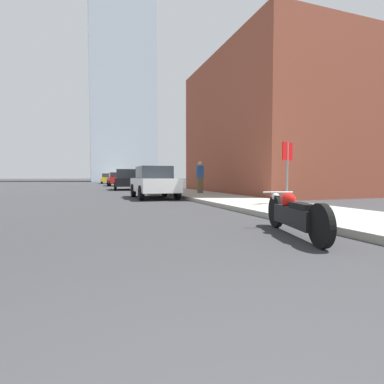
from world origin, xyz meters
name	(u,v)px	position (x,y,z in m)	size (l,w,h in m)	color
sidewalk	(133,184)	(5.43, 40.00, 0.07)	(2.97, 240.00, 0.15)	#9E998E
brick_storefront	(277,127)	(11.44, 16.36, 4.31)	(8.65, 11.71, 8.62)	brown
distant_tower	(121,38)	(7.60, 72.42, 33.30)	(14.16, 14.16, 66.61)	silver
motorcycle	(294,214)	(3.16, 3.98, 0.39)	(0.89, 2.48, 0.76)	black
parked_car_white	(154,182)	(2.80, 14.20, 0.80)	(1.92, 4.12, 1.58)	silver
parked_car_black	(127,180)	(2.74, 24.61, 0.83)	(2.29, 4.42, 1.68)	black
parked_car_red	(116,179)	(2.92, 35.45, 0.81)	(2.00, 4.32, 1.57)	red
parked_car_yellow	(108,178)	(2.71, 48.07, 0.81)	(2.20, 4.32, 1.59)	gold
stop_sign	(287,162)	(5.98, 7.94, 1.56)	(0.57, 0.26, 2.06)	slate
pedestrian	(200,177)	(5.66, 15.26, 1.08)	(0.36, 0.25, 1.79)	brown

